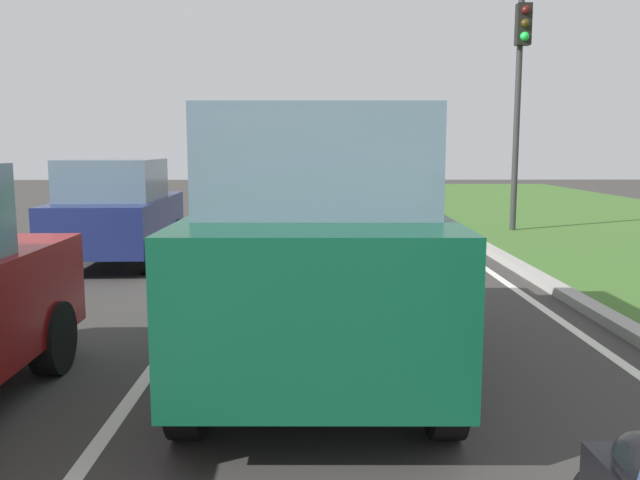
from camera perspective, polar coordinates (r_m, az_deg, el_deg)
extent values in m
plane|color=#383533|center=(11.36, -4.43, -2.10)|extent=(60.00, 60.00, 0.00)
cube|color=silver|center=(11.42, -7.93, -2.08)|extent=(0.12, 32.00, 0.01)
cube|color=silver|center=(11.69, 13.48, -2.00)|extent=(0.12, 32.00, 0.01)
cube|color=#9E9B93|center=(11.81, 15.85, -1.70)|extent=(0.24, 48.00, 0.12)
cube|color=#0C472D|center=(5.99, -0.20, -2.12)|extent=(1.96, 4.53, 1.10)
cube|color=slate|center=(5.75, -0.21, 6.98)|extent=(1.74, 2.72, 0.80)
cylinder|color=black|center=(7.65, -6.71, -4.16)|extent=(0.23, 0.76, 0.76)
cylinder|color=black|center=(7.64, 6.45, -4.17)|extent=(0.23, 0.76, 0.76)
cylinder|color=black|center=(4.74, -11.17, -11.91)|extent=(0.23, 0.76, 0.76)
cylinder|color=black|center=(4.72, 10.61, -11.95)|extent=(0.23, 0.76, 0.76)
cylinder|color=black|center=(6.34, -21.97, -7.81)|extent=(0.23, 0.64, 0.64)
cube|color=navy|center=(12.11, -16.87, 1.55)|extent=(1.75, 3.75, 0.80)
cube|color=slate|center=(11.81, -17.31, 4.98)|extent=(1.54, 1.94, 0.68)
cylinder|color=black|center=(13.56, -18.58, 0.43)|extent=(0.24, 0.61, 0.60)
cylinder|color=black|center=(13.22, -12.29, 0.48)|extent=(0.24, 0.61, 0.60)
cylinder|color=black|center=(11.19, -22.12, -1.26)|extent=(0.24, 0.61, 0.60)
cylinder|color=black|center=(10.78, -14.54, -1.26)|extent=(0.24, 0.61, 0.60)
cylinder|color=#2D2D2D|center=(16.13, 16.55, 10.17)|extent=(0.14, 0.14, 5.39)
cube|color=black|center=(16.15, 17.06, 17.28)|extent=(0.32, 0.24, 0.90)
sphere|color=#3F0F0F|center=(16.08, 17.25, 18.33)|extent=(0.20, 0.20, 0.20)
sphere|color=#382B0C|center=(16.03, 17.21, 17.35)|extent=(0.20, 0.20, 0.20)
sphere|color=green|center=(15.98, 17.16, 16.36)|extent=(0.20, 0.20, 0.20)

